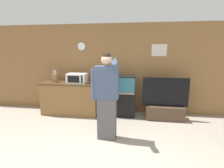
# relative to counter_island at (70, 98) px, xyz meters

# --- Properties ---
(ground_plane) EXTENTS (18.00, 18.00, 0.00)m
(ground_plane) POSITION_rel_counter_island_xyz_m (1.34, -2.21, -0.47)
(ground_plane) COLOR gray
(wall_back_paneled) EXTENTS (10.00, 0.08, 2.60)m
(wall_back_paneled) POSITION_rel_counter_island_xyz_m (1.34, 0.48, 0.83)
(wall_back_paneled) COLOR olive
(wall_back_paneled) RESTS_ON ground_plane
(counter_island) EXTENTS (1.66, 0.58, 0.93)m
(counter_island) POSITION_rel_counter_island_xyz_m (0.00, 0.00, 0.00)
(counter_island) COLOR brown
(counter_island) RESTS_ON ground_plane
(microwave) EXTENTS (0.54, 0.35, 0.27)m
(microwave) POSITION_rel_counter_island_xyz_m (0.23, -0.01, 0.60)
(microwave) COLOR white
(microwave) RESTS_ON counter_island
(knife_block) EXTENTS (0.12, 0.11, 0.35)m
(knife_block) POSITION_rel_counter_island_xyz_m (-0.45, 0.01, 0.59)
(knife_block) COLOR olive
(knife_block) RESTS_ON counter_island
(aquarium_on_stand) EXTENTS (0.88, 0.44, 1.15)m
(aquarium_on_stand) POSITION_rel_counter_island_xyz_m (1.43, 0.10, 0.11)
(aquarium_on_stand) COLOR black
(aquarium_on_stand) RESTS_ON ground_plane
(tv_on_stand) EXTENTS (1.21, 0.40, 1.14)m
(tv_on_stand) POSITION_rel_counter_island_xyz_m (2.66, -0.03, -0.14)
(tv_on_stand) COLOR #4C3828
(tv_on_stand) RESTS_ON ground_plane
(person_standing) EXTENTS (0.57, 0.43, 1.80)m
(person_standing) POSITION_rel_counter_island_xyz_m (1.29, -1.28, 0.47)
(person_standing) COLOR #515156
(person_standing) RESTS_ON ground_plane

